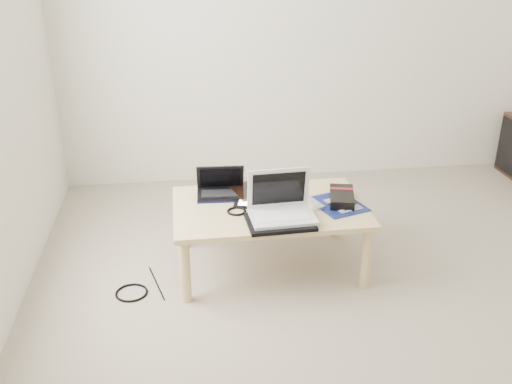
{
  "coord_description": "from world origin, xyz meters",
  "views": [
    {
      "loc": [
        -1.1,
        -2.36,
        1.8
      ],
      "look_at": [
        -0.69,
        0.57,
        0.49
      ],
      "focal_mm": 40.0,
      "sensor_mm": 36.0,
      "label": 1
    }
  ],
  "objects": [
    {
      "name": "coffee_table",
      "position": [
        -0.61,
        0.57,
        0.35
      ],
      "size": [
        1.1,
        0.7,
        0.4
      ],
      "color": "#D2B37E",
      "rests_on": "ground"
    },
    {
      "name": "tablet",
      "position": [
        -0.67,
        0.62,
        0.41
      ],
      "size": [
        0.3,
        0.25,
        0.01
      ],
      "color": "black",
      "rests_on": "coffee_table"
    },
    {
      "name": "remote",
      "position": [
        -0.37,
        0.58,
        0.41
      ],
      "size": [
        0.14,
        0.25,
        0.02
      ],
      "color": "silver",
      "rests_on": "coffee_table"
    },
    {
      "name": "ground",
      "position": [
        0.0,
        0.0,
        0.0
      ],
      "size": [
        4.0,
        4.0,
        0.0
      ],
      "primitive_type": "plane",
      "color": "#AB9E8B",
      "rests_on": "ground"
    },
    {
      "name": "gpu_box",
      "position": [
        -0.18,
        0.56,
        0.43
      ],
      "size": [
        0.2,
        0.3,
        0.06
      ],
      "color": "black",
      "rests_on": "coffee_table"
    },
    {
      "name": "cable_coil",
      "position": [
        -0.81,
        0.51,
        0.41
      ],
      "size": [
        0.11,
        0.11,
        0.01
      ],
      "primitive_type": "torus",
      "rotation": [
        0.0,
        0.0,
        0.03
      ],
      "color": "black",
      "rests_on": "coffee_table"
    },
    {
      "name": "netbook",
      "position": [
        -0.87,
        0.76,
        0.44
      ],
      "size": [
        0.29,
        0.22,
        0.19
      ],
      "color": "black",
      "rests_on": "coffee_table"
    },
    {
      "name": "floor_cable_trail",
      "position": [
        -1.28,
        0.46,
        0.0
      ],
      "size": [
        0.1,
        0.36,
        0.01
      ],
      "primitive_type": "cylinder",
      "rotation": [
        1.57,
        0.0,
        0.25
      ],
      "color": "black",
      "rests_on": "ground"
    },
    {
      "name": "motherboard",
      "position": [
        -0.21,
        0.53,
        0.4
      ],
      "size": [
        0.34,
        0.38,
        0.01
      ],
      "color": "#0C1D4E",
      "rests_on": "coffee_table"
    },
    {
      "name": "book",
      "position": [
        -0.65,
        0.77,
        0.41
      ],
      "size": [
        0.35,
        0.32,
        0.03
      ],
      "color": "black",
      "rests_on": "coffee_table"
    },
    {
      "name": "floor_cable_coil",
      "position": [
        -1.41,
        0.38,
        0.01
      ],
      "size": [
        0.21,
        0.21,
        0.01
      ],
      "primitive_type": "torus",
      "rotation": [
        0.0,
        0.0,
        -0.18
      ],
      "color": "black",
      "rests_on": "ground"
    },
    {
      "name": "neoprene_sleeve",
      "position": [
        -0.59,
        0.34,
        0.41
      ],
      "size": [
        0.37,
        0.27,
        0.02
      ],
      "primitive_type": "cube",
      "rotation": [
        0.0,
        0.0,
        0.04
      ],
      "color": "black",
      "rests_on": "coffee_table"
    },
    {
      "name": "white_laptop",
      "position": [
        -0.57,
        0.4,
        0.47
      ],
      "size": [
        0.36,
        0.26,
        0.25
      ],
      "color": "silver",
      "rests_on": "neoprene_sleeve"
    }
  ]
}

